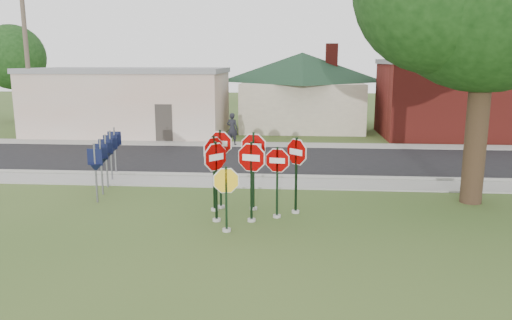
# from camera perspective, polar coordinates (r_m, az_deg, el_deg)

# --- Properties ---
(ground) EXTENTS (120.00, 120.00, 0.00)m
(ground) POSITION_cam_1_polar(r_m,az_deg,el_deg) (14.08, -2.23, -8.13)
(ground) COLOR #314E1D
(ground) RESTS_ON ground
(sidewalk_near) EXTENTS (60.00, 1.60, 0.06)m
(sidewalk_near) POSITION_cam_1_polar(r_m,az_deg,el_deg) (19.31, -0.32, -2.61)
(sidewalk_near) COLOR gray
(sidewalk_near) RESTS_ON ground
(road) EXTENTS (60.00, 7.00, 0.04)m
(road) POSITION_cam_1_polar(r_m,az_deg,el_deg) (23.70, 0.60, -0.01)
(road) COLOR black
(road) RESTS_ON ground
(sidewalk_far) EXTENTS (60.00, 1.60, 0.06)m
(sidewalk_far) POSITION_cam_1_polar(r_m,az_deg,el_deg) (27.91, 1.21, 1.74)
(sidewalk_far) COLOR gray
(sidewalk_far) RESTS_ON ground
(curb) EXTENTS (60.00, 0.20, 0.14)m
(curb) POSITION_cam_1_polar(r_m,az_deg,el_deg) (20.27, -0.08, -1.82)
(curb) COLOR gray
(curb) RESTS_ON ground
(stop_sign_center) EXTENTS (1.12, 0.36, 2.51)m
(stop_sign_center) POSITION_cam_1_polar(r_m,az_deg,el_deg) (14.48, -0.52, -1.13)
(stop_sign_center) COLOR #A39F98
(stop_sign_center) RESTS_ON ground
(stop_sign_yellow) EXTENTS (0.97, 0.24, 1.95)m
(stop_sign_yellow) POSITION_cam_1_polar(r_m,az_deg,el_deg) (13.75, -3.43, -3.72)
(stop_sign_yellow) COLOR #A39F98
(stop_sign_yellow) RESTS_ON ground
(stop_sign_left) EXTENTS (0.76, 0.88, 2.51)m
(stop_sign_left) POSITION_cam_1_polar(r_m,az_deg,el_deg) (14.54, -4.61, -1.11)
(stop_sign_left) COLOR #A39F98
(stop_sign_left) RESTS_ON ground
(stop_sign_right) EXTENTS (1.00, 0.24, 2.27)m
(stop_sign_right) POSITION_cam_1_polar(r_m,az_deg,el_deg) (14.90, 2.44, -1.55)
(stop_sign_right) COLOR #A39F98
(stop_sign_right) RESTS_ON ground
(stop_sign_back_right) EXTENTS (1.08, 0.24, 2.60)m
(stop_sign_back_right) POSITION_cam_1_polar(r_m,az_deg,el_deg) (15.63, -0.29, 0.02)
(stop_sign_back_right) COLOR #A39F98
(stop_sign_back_right) RESTS_ON ground
(stop_sign_back_left) EXTENTS (1.04, 0.24, 2.65)m
(stop_sign_back_left) POSITION_cam_1_polar(r_m,az_deg,el_deg) (15.83, -4.09, 0.23)
(stop_sign_back_left) COLOR #A39F98
(stop_sign_back_left) RESTS_ON ground
(stop_sign_far_right) EXTENTS (0.82, 0.80, 2.50)m
(stop_sign_far_right) POSITION_cam_1_polar(r_m,az_deg,el_deg) (15.34, 4.63, -0.49)
(stop_sign_far_right) COLOR #A39F98
(stop_sign_far_right) RESTS_ON ground
(stop_sign_far_left) EXTENTS (0.71, 0.85, 2.52)m
(stop_sign_far_left) POSITION_cam_1_polar(r_m,az_deg,el_deg) (15.59, -4.83, -0.28)
(stop_sign_far_left) COLOR #A39F98
(stop_sign_far_left) RESTS_ON ground
(route_sign_row) EXTENTS (1.43, 4.63, 2.00)m
(route_sign_row) POSITION_cam_1_polar(r_m,az_deg,el_deg) (19.32, -16.75, 0.52)
(route_sign_row) COLOR #59595E
(route_sign_row) RESTS_ON ground
(building_stucco) EXTENTS (12.20, 6.20, 4.20)m
(building_stucco) POSITION_cam_1_polar(r_m,az_deg,el_deg) (33.02, -14.28, 6.60)
(building_stucco) COLOR beige
(building_stucco) RESTS_ON ground
(building_house) EXTENTS (11.60, 11.60, 6.20)m
(building_house) POSITION_cam_1_polar(r_m,az_deg,el_deg) (35.19, 5.28, 9.62)
(building_house) COLOR #C2B49A
(building_house) RESTS_ON ground
(building_brick) EXTENTS (10.20, 6.20, 4.75)m
(building_brick) POSITION_cam_1_polar(r_m,az_deg,el_deg) (33.42, 22.83, 6.56)
(building_brick) COLOR maroon
(building_brick) RESTS_ON ground
(utility_pole_near) EXTENTS (2.20, 0.26, 9.50)m
(utility_pole_near) POSITION_cam_1_polar(r_m,az_deg,el_deg) (32.37, -24.72, 10.83)
(utility_pole_near) COLOR #4B3F32
(utility_pole_near) RESTS_ON ground
(bg_tree_left) EXTENTS (4.90, 4.90, 7.35)m
(bg_tree_left) POSITION_cam_1_polar(r_m,az_deg,el_deg) (42.99, -26.08, 10.48)
(bg_tree_left) COLOR #2F2215
(bg_tree_left) RESTS_ON ground
(pedestrian) EXTENTS (0.75, 0.60, 1.78)m
(pedestrian) POSITION_cam_1_polar(r_m,az_deg,el_deg) (27.69, -2.73, 3.58)
(pedestrian) COLOR black
(pedestrian) RESTS_ON sidewalk_far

